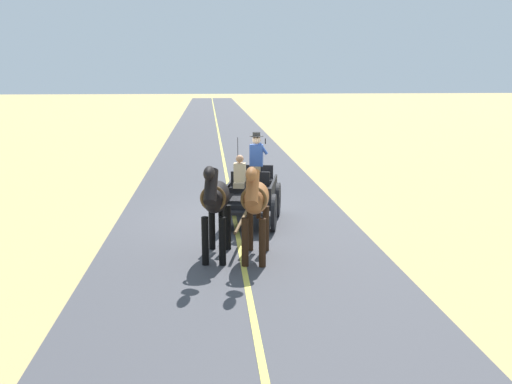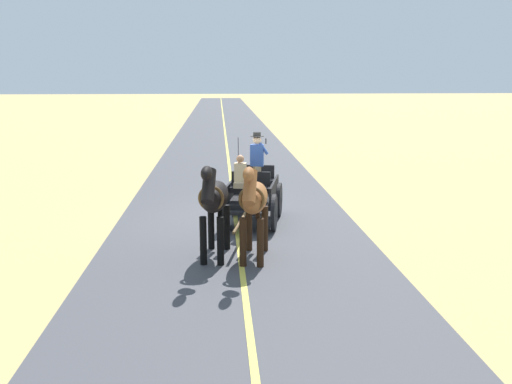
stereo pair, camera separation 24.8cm
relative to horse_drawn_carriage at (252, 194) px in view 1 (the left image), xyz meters
The scene contains 6 objects.
ground_plane 1.00m from the horse_drawn_carriage, 39.62° to the right, with size 200.00×200.00×0.00m, color tan.
road_surface 1.00m from the horse_drawn_carriage, 39.62° to the right, with size 6.50×160.00×0.01m, color #424247.
road_centre_stripe 1.00m from the horse_drawn_carriage, 39.62° to the right, with size 0.12×160.00×0.00m, color #DBCC4C.
horse_drawn_carriage is the anchor object (origin of this frame).
horse_near_side 3.10m from the horse_drawn_carriage, 86.92° to the left, with size 0.82×2.15×2.21m.
horse_off_side 3.10m from the horse_drawn_carriage, 70.75° to the left, with size 0.77×2.15×2.21m.
Camera 1 is at (0.69, 14.93, 3.97)m, focal length 38.97 mm.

